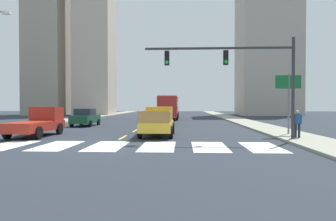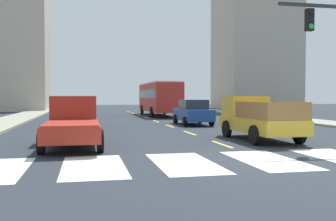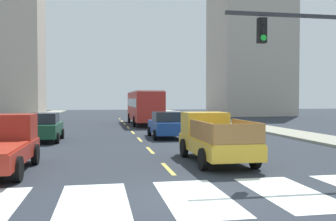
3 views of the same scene
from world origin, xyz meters
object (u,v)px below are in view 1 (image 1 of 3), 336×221
sedan_near_right (162,117)px  sedan_far (85,117)px  pickup_dark (39,122)px  pickup_stakebed (158,122)px  city_bus (169,106)px  direction_sign_green (288,91)px  pedestrian_walking (297,121)px  traffic_signal_gantry (245,69)px

sedan_near_right → sedan_far: same height
pickup_dark → sedan_near_right: (7.70, 10.03, -0.06)m
pickup_stakebed → city_bus: 22.11m
city_bus → sedan_near_right: (-0.05, -12.79, -1.09)m
pickup_stakebed → sedan_near_right: bearing=93.3°
sedan_near_right → pickup_stakebed: bearing=-88.5°
pickup_stakebed → direction_sign_green: direction_sign_green is taller
pickup_stakebed → pedestrian_walking: 8.86m
pickup_dark → traffic_signal_gantry: traffic_signal_gantry is taller
sedan_far → direction_sign_green: bearing=-28.1°
sedan_near_right → pickup_dark: bearing=-128.2°
pedestrian_walking → direction_sign_green: bearing=122.4°
pickup_dark → pedestrian_walking: 16.68m
traffic_signal_gantry → pedestrian_walking: size_ratio=5.28×
pickup_stakebed → traffic_signal_gantry: size_ratio=0.60×
pickup_dark → city_bus: 24.12m
pickup_dark → sedan_far: pickup_dark is taller
city_bus → direction_sign_green: direction_sign_green is taller
sedan_near_right → pedestrian_walking: size_ratio=2.68×
traffic_signal_gantry → pickup_stakebed: bearing=150.8°
city_bus → pedestrian_walking: 26.02m
pickup_stakebed → sedan_far: pickup_stakebed is taller
sedan_near_right → sedan_far: (-7.57, -0.76, 0.00)m
pickup_stakebed → traffic_signal_gantry: bearing=-28.1°
sedan_near_right → city_bus: bearing=89.1°
city_bus → pedestrian_walking: (8.84, -24.45, -0.84)m
traffic_signal_gantry → direction_sign_green: bearing=40.4°
pedestrian_walking → sedan_near_right: bearing=166.6°
pickup_stakebed → pedestrian_walking: (8.54, -2.37, 0.18)m
direction_sign_green → pedestrian_walking: (-0.29, -2.41, -1.92)m
direction_sign_green → pedestrian_walking: bearing=-96.8°
sedan_near_right → sedan_far: bearing=-175.0°
direction_sign_green → city_bus: bearing=112.5°
pickup_stakebed → sedan_far: bearing=133.9°
pickup_dark → traffic_signal_gantry: (13.37, -2.23, 3.27)m
direction_sign_green → pedestrian_walking: size_ratio=2.56×
direction_sign_green → pedestrian_walking: direction_sign_green is taller
traffic_signal_gantry → pedestrian_walking: traffic_signal_gantry is taller
city_bus → pickup_dark: bearing=-109.9°
pickup_dark → pedestrian_walking: bearing=-4.9°
city_bus → sedan_far: city_bus is taller
pickup_stakebed → sedan_far: size_ratio=1.18×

